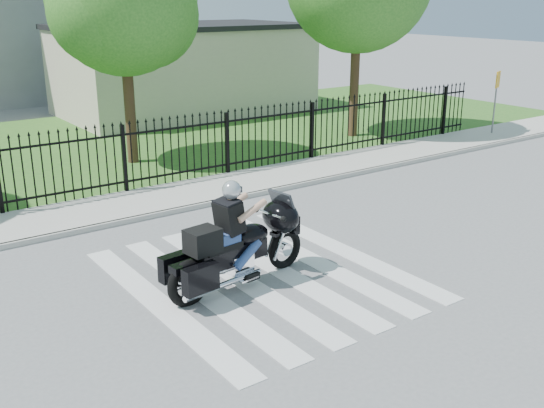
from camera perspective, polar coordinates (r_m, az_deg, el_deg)
ground at (r=11.55m, az=-1.00°, el=-6.41°), size 120.00×120.00×0.00m
crosswalk at (r=11.55m, az=-1.00°, el=-6.39°), size 5.00×5.50×0.01m
sidewalk at (r=15.64m, az=-11.44°, el=0.13°), size 40.00×2.00×0.12m
curb at (r=14.77m, az=-9.83°, el=-0.85°), size 40.00×0.12×0.12m
grass_strip at (r=22.03m, az=-19.04°, el=4.59°), size 40.00×12.00×0.02m
iron_fence at (r=16.30m, az=-13.09°, el=3.83°), size 26.00×0.04×1.80m
tree_mid at (r=19.17m, az=-13.27°, el=17.29°), size 4.20×4.20×6.78m
building_low at (r=28.02m, az=-7.93°, el=11.73°), size 10.00×6.00×3.50m
building_low_roof at (r=27.88m, az=-8.10°, el=15.51°), size 10.20×6.20×0.20m
motorcycle_rider at (r=10.85m, az=-3.31°, el=-3.50°), size 2.95×1.17×1.96m
traffic_sign at (r=24.03m, az=19.49°, el=9.66°), size 0.45×0.22×2.18m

